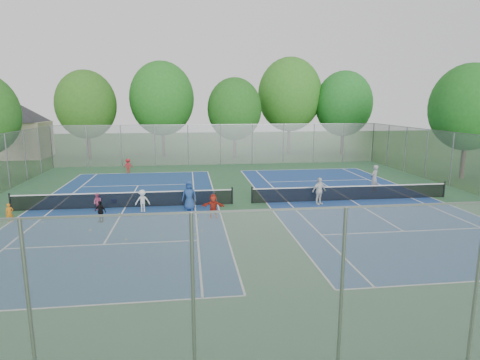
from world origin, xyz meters
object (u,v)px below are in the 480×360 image
ball_hopper (145,201)px  instructor (374,179)px  net_right (351,193)px  ball_crate (114,201)px  net_left (125,200)px

ball_hopper → instructor: instructor is taller
net_right → ball_hopper: 12.93m
ball_crate → ball_hopper: size_ratio=0.61×
instructor → ball_crate: bearing=-33.7°
net_left → ball_crate: bearing=125.8°
ball_crate → instructor: 17.43m
net_left → ball_crate: size_ratio=41.63×
net_left → instructor: size_ratio=6.77×
ball_crate → ball_hopper: 2.08m
net_right → ball_crate: 14.92m
ball_hopper → net_left: bearing=-155.0°
net_right → instructor: instructor is taller
ball_crate → instructor: size_ratio=0.16×
net_right → ball_hopper: bearing=177.8°
net_left → instructor: bearing=7.2°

